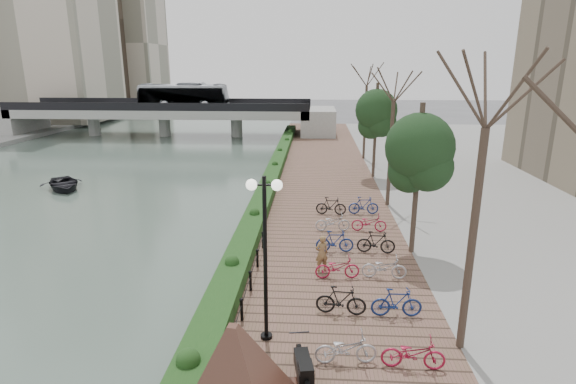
# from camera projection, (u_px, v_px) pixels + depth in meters

# --- Properties ---
(river_water) EXTENTS (30.00, 130.00, 0.02)m
(river_water) POSITION_uv_depth(u_px,v_px,m) (87.00, 173.00, 36.74)
(river_water) COLOR #45564C
(river_water) RESTS_ON ground
(promenade) EXTENTS (8.00, 75.00, 0.50)m
(promenade) POSITION_uv_depth(u_px,v_px,m) (319.00, 200.00, 28.35)
(promenade) COLOR brown
(promenade) RESTS_ON ground
(hedge) EXTENTS (1.10, 56.00, 0.60)m
(hedge) POSITION_uv_depth(u_px,v_px,m) (270.00, 181.00, 30.80)
(hedge) COLOR #173B15
(hedge) RESTS_ON promenade
(chain_fence) EXTENTS (0.10, 14.10, 0.70)m
(chain_fence) POSITION_uv_depth(u_px,v_px,m) (236.00, 328.00, 13.45)
(chain_fence) COLOR black
(chain_fence) RESTS_ON promenade
(granite_monument) EXTENTS (5.09, 5.09, 2.68)m
(granite_monument) POSITION_uv_depth(u_px,v_px,m) (234.00, 379.00, 9.75)
(granite_monument) COLOR #41251C
(granite_monument) RESTS_ON promenade
(lamppost) EXTENTS (1.02, 0.32, 5.03)m
(lamppost) POSITION_uv_depth(u_px,v_px,m) (265.00, 225.00, 12.60)
(lamppost) COLOR black
(lamppost) RESTS_ON promenade
(motorcycle) EXTENTS (0.82, 1.80, 1.08)m
(motorcycle) POSITION_uv_depth(u_px,v_px,m) (303.00, 366.00, 11.44)
(motorcycle) COLOR black
(motorcycle) RESTS_ON promenade
(pedestrian) EXTENTS (0.64, 0.55, 1.50)m
(pedestrian) POSITION_uv_depth(u_px,v_px,m) (322.00, 253.00, 17.81)
(pedestrian) COLOR brown
(pedestrian) RESTS_ON promenade
(bicycle_parking) EXTENTS (2.40, 14.69, 1.00)m
(bicycle_parking) POSITION_uv_depth(u_px,v_px,m) (358.00, 254.00, 18.40)
(bicycle_parking) COLOR #A8A7AC
(bicycle_parking) RESTS_ON promenade
(street_trees) EXTENTS (3.20, 37.12, 6.80)m
(street_trees) POSITION_uv_depth(u_px,v_px,m) (401.00, 164.00, 22.56)
(street_trees) COLOR #32281E
(street_trees) RESTS_ON promenade
(bridge) EXTENTS (36.00, 10.77, 6.50)m
(bridge) POSITION_uv_depth(u_px,v_px,m) (168.00, 109.00, 55.01)
(bridge) COLOR gray
(bridge) RESTS_ON ground
(boat) EXTENTS (4.65, 4.89, 0.82)m
(boat) POSITION_uv_depth(u_px,v_px,m) (63.00, 184.00, 31.57)
(boat) COLOR black
(boat) RESTS_ON river_water
(far_buildings) EXTENTS (35.00, 38.00, 38.00)m
(far_buildings) POSITION_uv_depth(u_px,v_px,m) (39.00, 17.00, 73.26)
(far_buildings) COLOR #C0B3A0
(far_buildings) RESTS_ON far_bank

